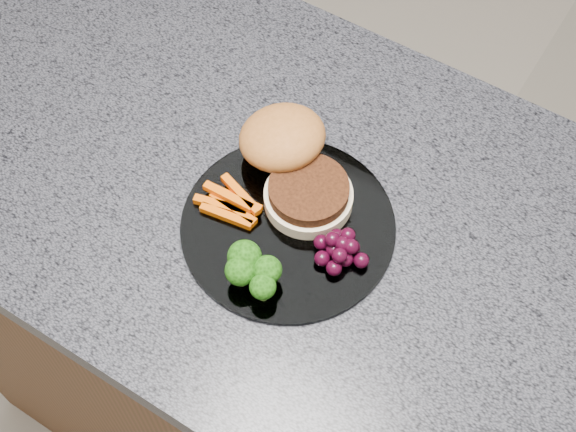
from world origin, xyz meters
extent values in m
plane|color=gray|center=(0.00, 0.00, 0.00)|extent=(4.00, 4.00, 0.00)
cube|color=#56311D|center=(0.00, 0.00, 0.43)|extent=(1.20, 0.60, 0.86)
cube|color=#45464F|center=(0.00, 0.00, 0.88)|extent=(1.20, 0.60, 0.04)
cylinder|color=white|center=(-0.03, -0.04, 0.90)|extent=(0.26, 0.26, 0.01)
cylinder|color=beige|center=(-0.03, 0.00, 0.92)|extent=(0.14, 0.14, 0.02)
cylinder|color=#441F0D|center=(-0.03, 0.00, 0.93)|extent=(0.12, 0.12, 0.02)
ellipsoid|color=#A15B28|center=(-0.10, 0.05, 0.94)|extent=(0.14, 0.14, 0.06)
cube|color=#D95403|center=(-0.11, -0.04, 0.91)|extent=(0.07, 0.02, 0.01)
cube|color=#D95403|center=(-0.10, -0.06, 0.91)|extent=(0.07, 0.02, 0.01)
cube|color=#D95403|center=(-0.12, -0.06, 0.91)|extent=(0.07, 0.03, 0.01)
cube|color=#D95403|center=(-0.10, -0.04, 0.92)|extent=(0.07, 0.03, 0.01)
cube|color=#D95403|center=(-0.11, -0.05, 0.92)|extent=(0.07, 0.01, 0.01)
cube|color=#D95403|center=(-0.10, -0.07, 0.91)|extent=(0.07, 0.02, 0.01)
cylinder|color=#5A8630|center=(-0.04, -0.11, 0.91)|extent=(0.01, 0.01, 0.02)
ellipsoid|color=black|center=(-0.04, -0.11, 0.94)|extent=(0.04, 0.04, 0.04)
cylinder|color=#5A8630|center=(-0.01, -0.11, 0.91)|extent=(0.01, 0.01, 0.02)
ellipsoid|color=black|center=(-0.01, -0.11, 0.93)|extent=(0.03, 0.03, 0.03)
cylinder|color=#5A8630|center=(-0.04, -0.13, 0.91)|extent=(0.01, 0.01, 0.02)
ellipsoid|color=black|center=(-0.04, -0.13, 0.93)|extent=(0.04, 0.04, 0.03)
cylinder|color=#5A8630|center=(-0.01, -0.13, 0.91)|extent=(0.01, 0.01, 0.02)
ellipsoid|color=black|center=(-0.01, -0.13, 0.93)|extent=(0.03, 0.03, 0.03)
sphere|color=black|center=(0.03, -0.04, 0.92)|extent=(0.02, 0.02, 0.02)
sphere|color=black|center=(0.05, -0.05, 0.92)|extent=(0.02, 0.02, 0.02)
sphere|color=black|center=(0.05, -0.03, 0.92)|extent=(0.02, 0.02, 0.02)
sphere|color=black|center=(0.03, -0.02, 0.92)|extent=(0.02, 0.02, 0.02)
sphere|color=black|center=(0.01, -0.04, 0.92)|extent=(0.02, 0.02, 0.02)
sphere|color=black|center=(0.03, -0.06, 0.92)|extent=(0.02, 0.02, 0.02)
sphere|color=black|center=(0.04, -0.06, 0.92)|extent=(0.02, 0.02, 0.02)
sphere|color=black|center=(0.07, -0.04, 0.92)|extent=(0.02, 0.02, 0.02)
sphere|color=black|center=(0.04, -0.04, 0.93)|extent=(0.02, 0.02, 0.02)
sphere|color=black|center=(0.03, -0.04, 0.93)|extent=(0.02, 0.02, 0.02)
sphere|color=black|center=(0.04, -0.05, 0.93)|extent=(0.02, 0.02, 0.02)
sphere|color=black|center=(0.04, -0.02, 0.93)|extent=(0.02, 0.02, 0.02)
sphere|color=black|center=(0.05, -0.03, 0.93)|extent=(0.02, 0.02, 0.02)
camera|label=1|loc=(0.23, -0.45, 1.74)|focal=50.00mm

